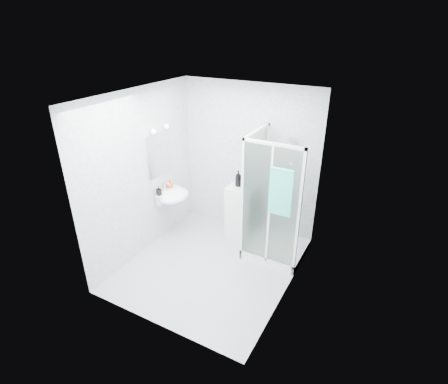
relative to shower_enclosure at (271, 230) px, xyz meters
The scene contains 12 objects.
room 1.33m from the shower_enclosure, 131.13° to the right, with size 2.40×2.60×2.60m.
shower_enclosure is the anchor object (origin of this frame).
wall_basin 1.72m from the shower_enclosure, 169.19° to the right, with size 0.46×0.56×0.35m.
mirror 2.16m from the shower_enclosure, behind, with size 0.02×0.60×0.70m, color white.
vanity_lights 2.35m from the shower_enclosure, behind, with size 0.10×0.40×0.08m.
wall_hooks 1.57m from the shower_enclosure, 151.98° to the left, with size 0.23×0.06×0.03m.
storage_cabinet 0.71m from the shower_enclosure, 160.63° to the left, with size 0.40×0.42×0.95m.
hand_towel 1.03m from the shower_enclosure, 58.65° to the right, with size 0.33×0.05×0.70m.
shampoo_bottle_a 0.99m from the shower_enclosure, 160.71° to the left, with size 0.11×0.11×0.28m, color black.
shampoo_bottle_b 0.92m from the shower_enclosure, 156.07° to the left, with size 0.11×0.11×0.24m, color #130E59.
soap_dispenser_orange 1.86m from the shower_enclosure, behind, with size 0.12×0.12×0.15m, color #D05118.
soap_dispenser_black 1.91m from the shower_enclosure, 164.12° to the right, with size 0.07×0.07×0.16m, color black.
Camera 1 is at (2.26, -3.71, 3.43)m, focal length 28.00 mm.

